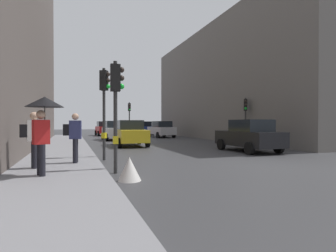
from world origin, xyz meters
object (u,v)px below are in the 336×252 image
at_px(car_silver_hatchback, 161,129).
at_px(warning_sign_triangle, 130,169).
at_px(pedestrian_with_grey_backpack, 74,135).
at_px(car_yellow_taxi, 130,133).
at_px(traffic_light_near_left, 116,96).
at_px(traffic_light_near_right, 104,97).
at_px(pedestrian_with_black_backpack, 32,136).
at_px(traffic_light_far_median, 129,113).
at_px(car_blue_van, 144,128).
at_px(car_white_compact, 115,130).
at_px(car_red_sedan, 105,128).
at_px(traffic_light_mid_street, 245,112).
at_px(pedestrian_with_umbrella, 44,114).
at_px(car_dark_suv, 249,136).

relative_size(car_silver_hatchback, warning_sign_triangle, 6.63).
bearing_deg(pedestrian_with_grey_backpack, car_yellow_taxi, 65.63).
bearing_deg(traffic_light_near_left, pedestrian_with_grey_backpack, 126.44).
relative_size(traffic_light_near_right, car_silver_hatchback, 0.91).
bearing_deg(pedestrian_with_black_backpack, traffic_light_far_median, 70.18).
bearing_deg(car_blue_van, traffic_light_near_right, -108.20).
bearing_deg(traffic_light_near_right, car_white_compact, 79.85).
distance_m(car_silver_hatchback, car_blue_van, 7.37).
bearing_deg(car_red_sedan, pedestrian_with_grey_backpack, -98.88).
distance_m(traffic_light_mid_street, pedestrian_with_umbrella, 15.18).
height_order(car_silver_hatchback, pedestrian_with_black_backpack, pedestrian_with_black_backpack).
distance_m(traffic_light_near_left, pedestrian_with_umbrella, 2.17).
bearing_deg(pedestrian_with_black_backpack, traffic_light_near_right, 42.85).
bearing_deg(pedestrian_with_black_backpack, traffic_light_near_left, -19.59).
distance_m(car_yellow_taxi, car_blue_van, 17.88).
distance_m(car_red_sedan, warning_sign_triangle, 26.99).
bearing_deg(car_silver_hatchback, traffic_light_near_right, -115.82).
height_order(traffic_light_mid_street, car_white_compact, traffic_light_mid_street).
xyz_separation_m(car_dark_suv, pedestrian_with_black_backpack, (-10.36, -3.11, 0.29)).
relative_size(traffic_light_near_left, pedestrian_with_grey_backpack, 1.99).
distance_m(traffic_light_far_median, pedestrian_with_grey_backpack, 19.65).
bearing_deg(traffic_light_near_right, traffic_light_mid_street, 24.63).
distance_m(traffic_light_near_left, car_blue_van, 28.08).
relative_size(car_silver_hatchback, car_blue_van, 1.02).
xyz_separation_m(car_yellow_taxi, pedestrian_with_black_backpack, (-4.95, -8.98, 0.29)).
xyz_separation_m(car_silver_hatchback, pedestrian_with_umbrella, (-9.96, -20.05, 0.96)).
height_order(traffic_light_far_median, warning_sign_triangle, traffic_light_far_median).
xyz_separation_m(traffic_light_near_right, pedestrian_with_black_backpack, (-2.48, -2.30, -1.53)).
bearing_deg(car_white_compact, car_silver_hatchback, 27.65).
height_order(traffic_light_near_left, car_blue_van, traffic_light_near_left).
bearing_deg(traffic_light_mid_street, pedestrian_with_umbrella, -145.91).
distance_m(pedestrian_with_black_backpack, warning_sign_triangle, 3.49).
xyz_separation_m(car_yellow_taxi, car_white_compact, (-0.06, 6.81, 0.00)).
bearing_deg(traffic_light_mid_street, warning_sign_triangle, -138.29).
bearing_deg(car_dark_suv, pedestrian_with_umbrella, -155.63).
distance_m(traffic_light_near_right, car_dark_suv, 8.13).
xyz_separation_m(car_dark_suv, pedestrian_with_grey_backpack, (-9.12, -2.32, 0.29)).
bearing_deg(pedestrian_with_grey_backpack, car_blue_van, 70.30).
bearing_deg(pedestrian_with_umbrella, car_dark_suv, 24.37).
height_order(traffic_light_near_right, traffic_light_mid_street, traffic_light_near_right).
distance_m(car_dark_suv, pedestrian_with_black_backpack, 10.82).
height_order(traffic_light_near_right, car_dark_suv, traffic_light_near_right).
xyz_separation_m(traffic_light_near_left, car_yellow_taxi, (2.47, 9.87, -1.55)).
bearing_deg(traffic_light_mid_street, car_blue_van, 98.20).
height_order(traffic_light_near_right, warning_sign_triangle, traffic_light_near_right).
bearing_deg(traffic_light_near_left, pedestrian_with_black_backpack, 160.41).
relative_size(traffic_light_near_left, traffic_light_mid_street, 1.03).
xyz_separation_m(traffic_light_mid_street, pedestrian_with_black_backpack, (-13.01, -7.13, -1.18)).
bearing_deg(pedestrian_with_umbrella, warning_sign_triangle, -18.28).
relative_size(traffic_light_near_right, traffic_light_far_median, 1.03).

